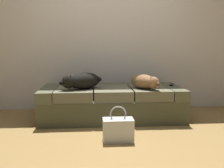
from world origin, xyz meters
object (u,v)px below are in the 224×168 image
object	(u,v)px
dog_dark	(82,81)
handbag	(119,129)
couch	(112,103)
dog_tan	(145,82)
tv_remote	(171,85)

from	to	relation	value
dog_dark	handbag	size ratio (longest dim) A/B	1.56
couch	dog_tan	distance (m)	0.56
couch	tv_remote	size ratio (longest dim) A/B	12.71
dog_dark	dog_tan	xyz separation A→B (m)	(0.83, -0.03, -0.01)
couch	tv_remote	xyz separation A→B (m)	(0.86, 0.08, 0.23)
handbag	couch	bearing A→B (deg)	90.30
dog_tan	couch	bearing A→B (deg)	158.16
dog_tan	tv_remote	distance (m)	0.51
dog_dark	dog_tan	size ratio (longest dim) A/B	1.13
couch	dog_tan	xyz separation A→B (m)	(0.43, -0.17, 0.32)
dog_tan	tv_remote	world-z (taller)	dog_tan
dog_dark	dog_tan	distance (m)	0.83
dog_tan	handbag	distance (m)	0.94
couch	dog_tan	world-z (taller)	dog_tan
couch	tv_remote	bearing A→B (deg)	5.16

